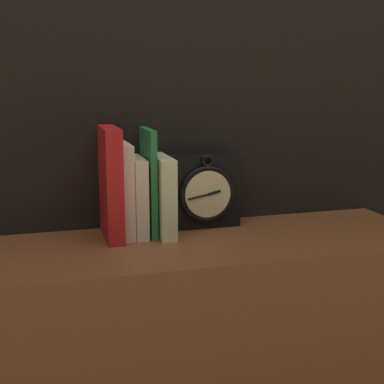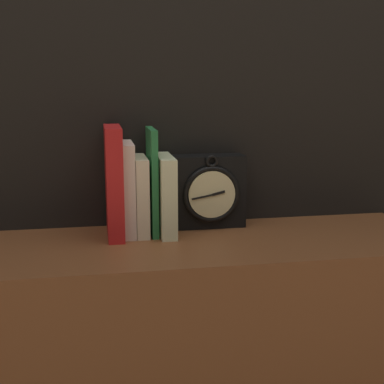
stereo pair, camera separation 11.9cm
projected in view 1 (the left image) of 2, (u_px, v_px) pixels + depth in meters
The scene contains 7 objects.
wall_back at pixel (169, 34), 1.31m from camera, with size 6.00×0.05×2.60m.
clock at pixel (203, 191), 1.33m from camera, with size 0.18×0.08×0.19m.
book_slot0_red at pixel (111, 183), 1.23m from camera, with size 0.04×0.16×0.26m.
book_slot1_cream at pixel (124, 190), 1.25m from camera, with size 0.03×0.14×0.22m.
book_slot2_cream at pixel (137, 196), 1.26m from camera, with size 0.03×0.14×0.18m.
book_slot3_green at pixel (149, 182), 1.26m from camera, with size 0.01×0.13×0.25m.
book_slot4_cream at pixel (162, 195), 1.27m from camera, with size 0.04×0.16×0.19m.
Camera 1 is at (-0.33, -1.12, 1.19)m, focal length 50.00 mm.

